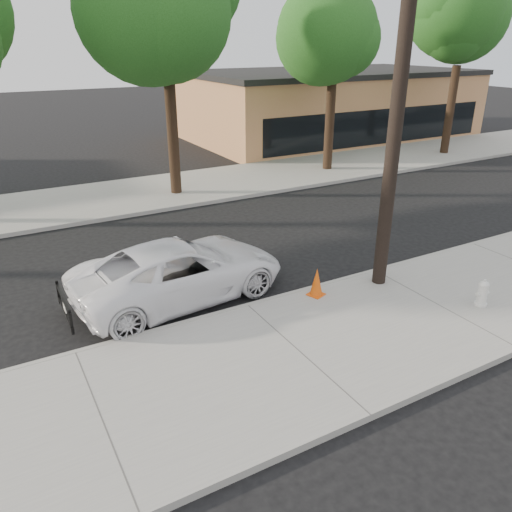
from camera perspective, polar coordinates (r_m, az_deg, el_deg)
name	(u,v)px	position (r m, az deg, el deg)	size (l,w,h in m)	color
ground	(211,277)	(13.77, -5.17, -2.38)	(120.00, 120.00, 0.00)	black
near_sidewalk	(298,353)	(10.47, 4.85, -11.01)	(90.00, 4.40, 0.15)	gray
far_sidewalk	(125,196)	(21.31, -14.79, 6.61)	(90.00, 5.00, 0.15)	gray
curb_near	(247,307)	(12.06, -1.00, -5.87)	(90.00, 0.12, 0.16)	#9E9B93
building_main	(330,105)	(34.70, 8.42, 16.67)	(18.00, 10.00, 4.00)	#C07750
utility_pole	(398,102)	(12.25, 15.93, 16.60)	(1.40, 0.34, 9.00)	black
tree_c	(172,12)	(20.33, -9.60, 25.81)	(4.96, 4.80, 9.55)	black
tree_d	(340,30)	(24.56, 9.63, 24.09)	(4.50, 4.35, 8.75)	black
tree_e	(468,24)	(30.04, 23.10, 23.17)	(4.80, 4.65, 9.25)	black
police_cruiser	(180,271)	(12.49, -8.67, -1.66)	(2.45, 5.31, 1.48)	white
fire_hydrant	(482,294)	(13.03, 24.46, -3.93)	(0.33, 0.30, 0.63)	silver
traffic_cone	(317,282)	(12.39, 6.94, -3.00)	(0.47, 0.47, 0.71)	#EE550C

